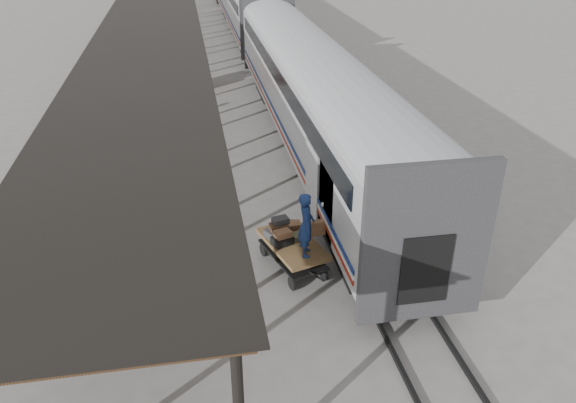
# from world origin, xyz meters

# --- Properties ---
(ground) EXTENTS (160.00, 160.00, 0.00)m
(ground) POSITION_xyz_m (0.00, 0.00, 0.00)
(ground) COLOR slate
(ground) RESTS_ON ground
(canopy) EXTENTS (4.90, 64.30, 4.15)m
(canopy) POSITION_xyz_m (-3.40, 24.00, 4.00)
(canopy) COLOR #422B19
(canopy) RESTS_ON ground
(rails) EXTENTS (1.54, 150.00, 0.12)m
(rails) POSITION_xyz_m (3.20, 34.00, 0.06)
(rails) COLOR black
(rails) RESTS_ON ground
(baggage_cart) EXTENTS (1.88, 2.66, 0.86)m
(baggage_cart) POSITION_xyz_m (0.81, -0.44, 0.65)
(baggage_cart) COLOR brown
(baggage_cart) RESTS_ON ground
(suitcase_stack) EXTENTS (1.28, 1.29, 0.58)m
(suitcase_stack) POSITION_xyz_m (0.60, -0.13, 1.05)
(suitcase_stack) COLOR #353437
(suitcase_stack) RESTS_ON baggage_cart
(luggage_tug) EXTENTS (1.23, 1.75, 1.42)m
(luggage_tug) POSITION_xyz_m (-1.08, 18.83, 0.65)
(luggage_tug) COLOR maroon
(luggage_tug) RESTS_ON ground
(porter) EXTENTS (0.55, 0.74, 1.85)m
(porter) POSITION_xyz_m (1.06, -1.09, 1.79)
(porter) COLOR navy
(porter) RESTS_ON baggage_cart
(pedestrian) EXTENTS (1.04, 0.54, 1.70)m
(pedestrian) POSITION_xyz_m (-3.36, 12.59, 0.85)
(pedestrian) COLOR black
(pedestrian) RESTS_ON ground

